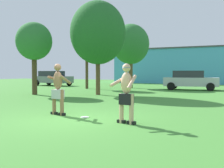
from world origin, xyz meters
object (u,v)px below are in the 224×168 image
(frisbee, at_px, (85,117))
(car_silver_mid_lot, at_px, (190,80))
(car_gray_far_end, at_px, (53,78))
(tree_behind_players, at_px, (34,42))
(tree_left_field, at_px, (87,41))
(player_with_cap, at_px, (126,90))
(tree_right_field, at_px, (98,33))
(tree_near_building, at_px, (131,44))
(player_in_gray, at_px, (58,88))

(frisbee, height_order, car_silver_mid_lot, car_silver_mid_lot)
(car_gray_far_end, distance_m, tree_behind_players, 12.04)
(frisbee, relative_size, tree_left_field, 0.05)
(player_with_cap, distance_m, tree_behind_players, 11.63)
(player_with_cap, distance_m, tree_right_field, 10.41)
(frisbee, height_order, tree_left_field, tree_left_field)
(car_gray_far_end, bearing_deg, tree_behind_players, -57.67)
(player_with_cap, xyz_separation_m, tree_near_building, (-6.33, 16.24, 3.05))
(tree_right_field, bearing_deg, frisbee, -64.19)
(player_with_cap, distance_m, frisbee, 1.89)
(frisbee, bearing_deg, tree_near_building, 106.62)
(tree_right_field, xyz_separation_m, tree_behind_players, (-3.77, -1.68, -0.56))
(tree_left_field, xyz_separation_m, tree_near_building, (3.09, 2.65, -0.21))
(player_with_cap, distance_m, car_silver_mid_lot, 15.89)
(player_in_gray, bearing_deg, car_silver_mid_lot, 83.28)
(car_gray_far_end, bearing_deg, tree_right_field, -39.37)
(player_in_gray, bearing_deg, tree_right_field, 109.15)
(tree_behind_players, bearing_deg, tree_left_field, 91.69)
(frisbee, height_order, tree_behind_players, tree_behind_players)
(player_in_gray, xyz_separation_m, frisbee, (1.12, -0.09, -0.92))
(car_gray_far_end, relative_size, tree_right_field, 0.74)
(tree_near_building, bearing_deg, player_in_gray, -77.08)
(frisbee, xyz_separation_m, tree_behind_players, (-7.62, 6.28, 3.40))
(car_gray_far_end, bearing_deg, player_with_cap, -46.93)
(player_with_cap, relative_size, tree_right_field, 0.29)
(player_in_gray, height_order, tree_left_field, tree_left_field)
(tree_left_field, relative_size, tree_behind_players, 1.19)
(frisbee, xyz_separation_m, car_gray_far_end, (-13.91, 16.21, 0.81))
(player_with_cap, height_order, car_gray_far_end, player_with_cap)
(car_silver_mid_lot, xyz_separation_m, tree_right_field, (-4.55, -7.53, 3.15))
(car_silver_mid_lot, xyz_separation_m, tree_left_field, (-8.52, -2.28, 3.39))
(player_in_gray, relative_size, car_gray_far_end, 0.39)
(player_in_gray, height_order, frisbee, player_in_gray)
(frisbee, height_order, tree_near_building, tree_near_building)
(player_with_cap, xyz_separation_m, tree_left_field, (-9.42, 13.59, 3.27))
(player_with_cap, relative_size, tree_near_building, 0.29)
(car_gray_far_end, height_order, tree_right_field, tree_right_field)
(player_with_cap, xyz_separation_m, car_silver_mid_lot, (-0.90, 15.86, -0.12))
(player_in_gray, bearing_deg, car_gray_far_end, 128.42)
(frisbee, distance_m, tree_behind_players, 10.45)
(tree_near_building, bearing_deg, car_silver_mid_lot, -3.99)
(car_gray_far_end, bearing_deg, car_silver_mid_lot, -2.85)
(frisbee, relative_size, tree_right_field, 0.05)
(car_gray_far_end, bearing_deg, frisbee, -49.38)
(player_in_gray, distance_m, tree_behind_players, 9.32)
(player_in_gray, bearing_deg, player_with_cap, -9.64)
(tree_near_building, bearing_deg, player_with_cap, -68.69)
(player_in_gray, relative_size, frisbee, 6.41)
(tree_left_field, bearing_deg, player_with_cap, -55.25)
(player_in_gray, bearing_deg, tree_left_field, 117.07)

